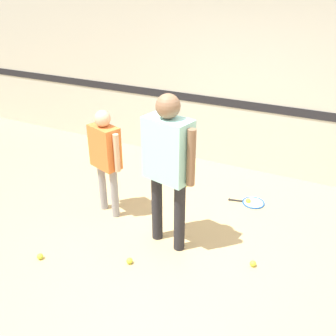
{
  "coord_description": "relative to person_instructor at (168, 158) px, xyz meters",
  "views": [
    {
      "loc": [
        1.43,
        -2.82,
        2.69
      ],
      "look_at": [
        -0.1,
        0.23,
        0.95
      ],
      "focal_mm": 40.0,
      "sensor_mm": 36.0,
      "label": 1
    }
  ],
  "objects": [
    {
      "name": "ground_plane",
      "position": [
        0.1,
        -0.23,
        -1.07
      ],
      "size": [
        16.0,
        16.0,
        0.0
      ],
      "primitive_type": "plane",
      "color": "tan"
    },
    {
      "name": "wall_back",
      "position": [
        0.1,
        2.23,
        0.53
      ],
      "size": [
        16.0,
        0.07,
        3.2
      ],
      "color": "beige",
      "rests_on": "ground_plane"
    },
    {
      "name": "person_instructor",
      "position": [
        0.0,
        0.0,
        0.0
      ],
      "size": [
        0.64,
        0.36,
        1.73
      ],
      "rotation": [
        0.0,
        0.0,
        -0.22
      ],
      "color": "#232328",
      "rests_on": "ground_plane"
    },
    {
      "name": "person_student_left",
      "position": [
        -0.95,
        0.23,
        -0.23
      ],
      "size": [
        0.49,
        0.32,
        1.36
      ],
      "rotation": [
        0.0,
        0.0,
        -0.32
      ],
      "color": "gray",
      "rests_on": "ground_plane"
    },
    {
      "name": "racket_spare_on_floor",
      "position": [
        0.64,
        1.25,
        -1.06
      ],
      "size": [
        0.51,
        0.35,
        0.03
      ],
      "rotation": [
        0.0,
        0.0,
        3.36
      ],
      "color": "blue",
      "rests_on": "ground_plane"
    },
    {
      "name": "racket_second_spare",
      "position": [
        -0.49,
        1.28,
        -1.06
      ],
      "size": [
        0.54,
        0.33,
        0.03
      ],
      "rotation": [
        0.0,
        0.0,
        3.25
      ],
      "color": "#C6D838",
      "rests_on": "ground_plane"
    },
    {
      "name": "tennis_ball_near_instructor",
      "position": [
        -0.21,
        -0.5,
        -1.03
      ],
      "size": [
        0.07,
        0.07,
        0.07
      ],
      "primitive_type": "sphere",
      "color": "#CCE038",
      "rests_on": "ground_plane"
    },
    {
      "name": "tennis_ball_by_spare_racket",
      "position": [
        0.58,
        1.23,
        -1.03
      ],
      "size": [
        0.07,
        0.07,
        0.07
      ],
      "primitive_type": "sphere",
      "color": "#CCE038",
      "rests_on": "ground_plane"
    },
    {
      "name": "tennis_ball_stray_left",
      "position": [
        0.97,
        0.04,
        -1.03
      ],
      "size": [
        0.07,
        0.07,
        0.07
      ],
      "primitive_type": "sphere",
      "color": "#CCE038",
      "rests_on": "ground_plane"
    },
    {
      "name": "tennis_ball_stray_right",
      "position": [
        -1.1,
        -0.87,
        -1.03
      ],
      "size": [
        0.07,
        0.07,
        0.07
      ],
      "primitive_type": "sphere",
      "color": "#CCE038",
      "rests_on": "ground_plane"
    }
  ]
}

